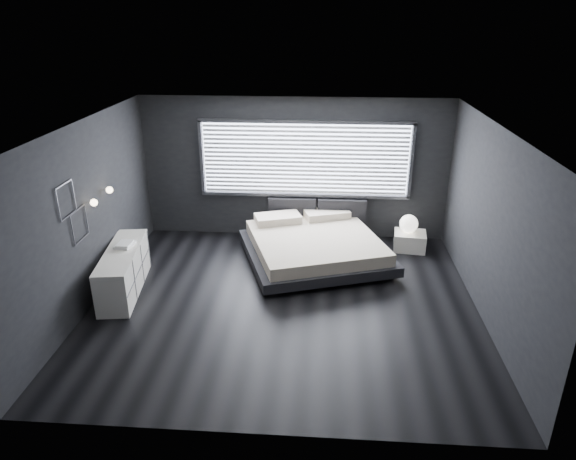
{
  "coord_description": "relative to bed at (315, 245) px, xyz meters",
  "views": [
    {
      "loc": [
        0.57,
        -7.0,
        4.24
      ],
      "look_at": [
        0.0,
        0.85,
        0.9
      ],
      "focal_mm": 32.0,
      "sensor_mm": 36.0,
      "label": 1
    }
  ],
  "objects": [
    {
      "name": "orb_lamp",
      "position": [
        1.78,
        0.62,
        0.23
      ],
      "size": [
        0.35,
        0.35,
        0.35
      ],
      "primitive_type": "sphere",
      "color": "white",
      "rests_on": "nightstand"
    },
    {
      "name": "nightstand",
      "position": [
        1.83,
        0.59,
        -0.12
      ],
      "size": [
        0.65,
        0.56,
        0.35
      ],
      "primitive_type": "cube",
      "rotation": [
        0.0,
        0.0,
        -0.12
      ],
      "color": "white",
      "rests_on": "ground"
    },
    {
      "name": "headboard",
      "position": [
        0.01,
        1.05,
        0.28
      ],
      "size": [
        1.96,
        0.16,
        0.52
      ],
      "color": "black",
      "rests_on": "ground"
    },
    {
      "name": "book_stack",
      "position": [
        -3.09,
        -1.17,
        0.45
      ],
      "size": [
        0.29,
        0.36,
        0.07
      ],
      "color": "white",
      "rests_on": "dresser"
    },
    {
      "name": "room",
      "position": [
        -0.44,
        -1.59,
        1.11
      ],
      "size": [
        6.04,
        6.0,
        2.8
      ],
      "color": "black",
      "rests_on": "ground"
    },
    {
      "name": "bed",
      "position": [
        0.0,
        0.0,
        0.0
      ],
      "size": [
        3.05,
        2.98,
        0.63
      ],
      "color": "black",
      "rests_on": "ground"
    },
    {
      "name": "sconce_far",
      "position": [
        -3.32,
        -0.94,
        1.31
      ],
      "size": [
        0.18,
        0.11,
        0.11
      ],
      "color": "silver",
      "rests_on": "ground"
    },
    {
      "name": "sconce_near",
      "position": [
        -3.32,
        -1.54,
        1.31
      ],
      "size": [
        0.18,
        0.11,
        0.11
      ],
      "color": "silver",
      "rests_on": "ground"
    },
    {
      "name": "window",
      "position": [
        -0.24,
        1.1,
        1.32
      ],
      "size": [
        4.14,
        0.09,
        1.52
      ],
      "color": "white",
      "rests_on": "ground"
    },
    {
      "name": "wall_art_upper",
      "position": [
        -3.41,
        -2.14,
        1.56
      ],
      "size": [
        0.01,
        0.48,
        0.48
      ],
      "color": "#47474C",
      "rests_on": "ground"
    },
    {
      "name": "wall_art_lower",
      "position": [
        -3.41,
        -1.89,
        1.09
      ],
      "size": [
        0.01,
        0.48,
        0.48
      ],
      "color": "#47474C",
      "rests_on": "ground"
    },
    {
      "name": "dresser",
      "position": [
        -3.08,
        -1.35,
        0.06
      ],
      "size": [
        0.74,
        1.83,
        0.71
      ],
      "color": "white",
      "rests_on": "ground"
    }
  ]
}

